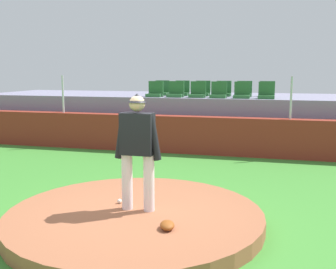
% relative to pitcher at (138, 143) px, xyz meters
% --- Properties ---
extents(ground_plane, '(60.00, 60.00, 0.00)m').
position_rel_pitcher_xyz_m(ground_plane, '(-0.03, -0.08, -1.28)').
color(ground_plane, '#3D8730').
extents(pitchers_mound, '(3.98, 3.98, 0.23)m').
position_rel_pitcher_xyz_m(pitchers_mound, '(-0.03, -0.08, -1.17)').
color(pitchers_mound, '#9D5B3C').
rests_on(pitchers_mound, ground_plane).
extents(pitcher, '(0.75, 0.28, 1.82)m').
position_rel_pitcher_xyz_m(pitcher, '(0.00, 0.00, 0.00)').
color(pitcher, white).
rests_on(pitcher, pitchers_mound).
extents(baseball, '(0.07, 0.07, 0.07)m').
position_rel_pitcher_xyz_m(baseball, '(-0.40, 0.21, -1.02)').
color(baseball, white).
rests_on(baseball, pitchers_mound).
extents(fielding_glove, '(0.28, 0.34, 0.11)m').
position_rel_pitcher_xyz_m(fielding_glove, '(0.65, -0.65, -1.00)').
color(fielding_glove, '#904718').
rests_on(fielding_glove, pitchers_mound).
extents(brick_barrier, '(17.79, 0.40, 1.08)m').
position_rel_pitcher_xyz_m(brick_barrier, '(-0.03, 5.65, -0.74)').
color(brick_barrier, maroon).
rests_on(brick_barrier, ground_plane).
extents(fence_post_left, '(0.06, 0.06, 1.15)m').
position_rel_pitcher_xyz_m(fence_post_left, '(-4.41, 5.65, 0.38)').
color(fence_post_left, silver).
rests_on(fence_post_left, brick_barrier).
extents(fence_post_right, '(0.06, 0.06, 1.15)m').
position_rel_pitcher_xyz_m(fence_post_right, '(2.41, 5.65, 0.38)').
color(fence_post_right, silver).
rests_on(fence_post_right, brick_barrier).
extents(bleacher_platform, '(16.21, 3.73, 1.55)m').
position_rel_pitcher_xyz_m(bleacher_platform, '(-0.03, 8.13, -0.50)').
color(bleacher_platform, gray).
rests_on(bleacher_platform, ground_plane).
extents(stadium_chair_0, '(0.48, 0.44, 0.50)m').
position_rel_pitcher_xyz_m(stadium_chair_0, '(-1.75, 6.78, 0.43)').
color(stadium_chair_0, '#28612E').
rests_on(stadium_chair_0, bleacher_platform).
extents(stadium_chair_1, '(0.48, 0.44, 0.50)m').
position_rel_pitcher_xyz_m(stadium_chair_1, '(-1.07, 6.79, 0.43)').
color(stadium_chair_1, '#28612E').
rests_on(stadium_chair_1, bleacher_platform).
extents(stadium_chair_2, '(0.48, 0.44, 0.50)m').
position_rel_pitcher_xyz_m(stadium_chair_2, '(-0.37, 6.81, 0.43)').
color(stadium_chair_2, '#28612E').
rests_on(stadium_chair_2, bleacher_platform).
extents(stadium_chair_3, '(0.48, 0.44, 0.50)m').
position_rel_pitcher_xyz_m(stadium_chair_3, '(0.30, 6.76, 0.43)').
color(stadium_chair_3, '#28612E').
rests_on(stadium_chair_3, bleacher_platform).
extents(stadium_chair_4, '(0.48, 0.44, 0.50)m').
position_rel_pitcher_xyz_m(stadium_chair_4, '(1.00, 6.79, 0.43)').
color(stadium_chair_4, '#28612E').
rests_on(stadium_chair_4, bleacher_platform).
extents(stadium_chair_5, '(0.48, 0.44, 0.50)m').
position_rel_pitcher_xyz_m(stadium_chair_5, '(1.73, 6.77, 0.43)').
color(stadium_chair_5, '#28612E').
rests_on(stadium_chair_5, bleacher_platform).
extents(stadium_chair_6, '(0.48, 0.44, 0.50)m').
position_rel_pitcher_xyz_m(stadium_chair_6, '(-1.79, 7.70, 0.43)').
color(stadium_chair_6, '#28612E').
rests_on(stadium_chair_6, bleacher_platform).
extents(stadium_chair_7, '(0.48, 0.44, 0.50)m').
position_rel_pitcher_xyz_m(stadium_chair_7, '(-1.08, 7.68, 0.43)').
color(stadium_chair_7, '#28612E').
rests_on(stadium_chair_7, bleacher_platform).
extents(stadium_chair_8, '(0.48, 0.44, 0.50)m').
position_rel_pitcher_xyz_m(stadium_chair_8, '(-0.37, 7.69, 0.43)').
color(stadium_chair_8, '#28612E').
rests_on(stadium_chair_8, bleacher_platform).
extents(stadium_chair_9, '(0.48, 0.44, 0.50)m').
position_rel_pitcher_xyz_m(stadium_chair_9, '(0.33, 7.69, 0.43)').
color(stadium_chair_9, '#28612E').
rests_on(stadium_chair_9, bleacher_platform).
extents(stadium_chair_10, '(0.48, 0.44, 0.50)m').
position_rel_pitcher_xyz_m(stadium_chair_10, '(1.00, 7.69, 0.43)').
color(stadium_chair_10, '#28612E').
rests_on(stadium_chair_10, bleacher_platform).
extents(stadium_chair_11, '(0.48, 0.44, 0.50)m').
position_rel_pitcher_xyz_m(stadium_chair_11, '(1.73, 7.66, 0.43)').
color(stadium_chair_11, '#28612E').
rests_on(stadium_chair_11, bleacher_platform).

